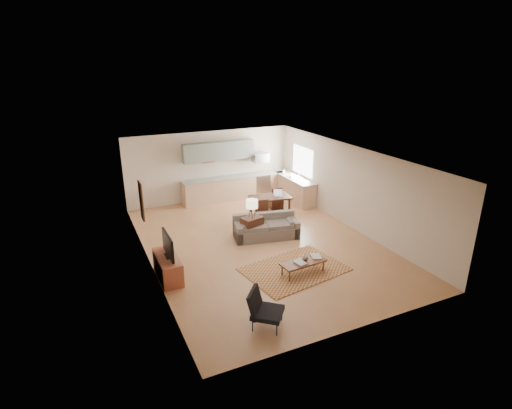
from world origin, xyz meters
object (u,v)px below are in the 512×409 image
console_table (252,228)px  coffee_table (303,268)px  armchair (268,309)px  tv_credenza (168,267)px  dining_table (270,206)px  sofa (266,227)px

console_table → coffee_table: bearing=-99.4°
armchair → tv_credenza: armchair is taller
tv_credenza → console_table: console_table is taller
tv_credenza → coffee_table: bearing=-21.7°
armchair → dining_table: (2.88, 5.59, -0.05)m
dining_table → tv_credenza: bearing=-140.5°
coffee_table → armchair: bearing=-143.8°
tv_credenza → dining_table: (4.29, 2.78, 0.06)m
coffee_table → armchair: armchair is taller
tv_credenza → dining_table: size_ratio=0.93×
armchair → dining_table: bearing=12.8°
coffee_table → armchair: size_ratio=1.49×
armchair → console_table: 4.29m
coffee_table → dining_table: 4.20m
sofa → tv_credenza: size_ratio=1.59×
coffee_table → tv_credenza: size_ratio=0.93×
coffee_table → tv_credenza: 3.44m
console_table → sofa: bearing=-25.6°
coffee_table → tv_credenza: tv_credenza is taller
sofa → coffee_table: 2.43m
console_table → dining_table: console_table is taller
coffee_table → console_table: console_table is taller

